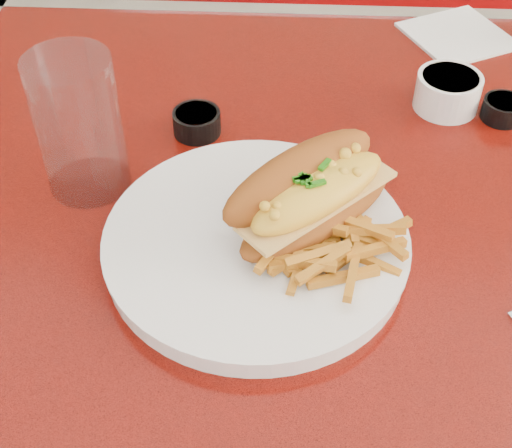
{
  "coord_description": "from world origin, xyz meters",
  "views": [
    {
      "loc": [
        -0.15,
        -0.61,
        1.3
      ],
      "look_at": [
        -0.17,
        -0.11,
        0.81
      ],
      "focal_mm": 50.0,
      "sensor_mm": 36.0,
      "label": 1
    }
  ],
  "objects_px": {
    "booth_bench_far": "(346,113)",
    "fork": "(321,224)",
    "mac_hoagie": "(311,193)",
    "water_tumbler": "(79,126)",
    "gravy_ramekin": "(448,91)",
    "dinner_plate": "(256,243)",
    "sauce_cup_right": "(503,109)",
    "sauce_cup_left": "(197,121)",
    "diner_table": "(393,281)"
  },
  "relations": [
    {
      "from": "mac_hoagie",
      "to": "gravy_ramekin",
      "type": "relative_size",
      "value": 1.92
    },
    {
      "from": "diner_table",
      "to": "gravy_ramekin",
      "type": "xyz_separation_m",
      "value": [
        0.06,
        0.16,
        0.19
      ]
    },
    {
      "from": "mac_hoagie",
      "to": "water_tumbler",
      "type": "xyz_separation_m",
      "value": [
        -0.25,
        0.07,
        0.02
      ]
    },
    {
      "from": "diner_table",
      "to": "sauce_cup_right",
      "type": "distance_m",
      "value": 0.25
    },
    {
      "from": "booth_bench_far",
      "to": "dinner_plate",
      "type": "relative_size",
      "value": 2.98
    },
    {
      "from": "booth_bench_far",
      "to": "sauce_cup_left",
      "type": "relative_size",
      "value": 18.73
    },
    {
      "from": "booth_bench_far",
      "to": "sauce_cup_right",
      "type": "distance_m",
      "value": 0.85
    },
    {
      "from": "booth_bench_far",
      "to": "fork",
      "type": "xyz_separation_m",
      "value": [
        -0.11,
        -0.9,
        0.5
      ]
    },
    {
      "from": "gravy_ramekin",
      "to": "sauce_cup_right",
      "type": "height_order",
      "value": "gravy_ramekin"
    },
    {
      "from": "gravy_ramekin",
      "to": "water_tumbler",
      "type": "distance_m",
      "value": 0.45
    },
    {
      "from": "mac_hoagie",
      "to": "dinner_plate",
      "type": "bearing_deg",
      "value": 164.63
    },
    {
      "from": "fork",
      "to": "water_tumbler",
      "type": "relative_size",
      "value": 0.92
    },
    {
      "from": "sauce_cup_right",
      "to": "water_tumbler",
      "type": "relative_size",
      "value": 0.43
    },
    {
      "from": "diner_table",
      "to": "mac_hoagie",
      "type": "height_order",
      "value": "mac_hoagie"
    },
    {
      "from": "mac_hoagie",
      "to": "sauce_cup_right",
      "type": "height_order",
      "value": "mac_hoagie"
    },
    {
      "from": "dinner_plate",
      "to": "mac_hoagie",
      "type": "height_order",
      "value": "mac_hoagie"
    },
    {
      "from": "diner_table",
      "to": "fork",
      "type": "height_order",
      "value": "fork"
    },
    {
      "from": "water_tumbler",
      "to": "dinner_plate",
      "type": "bearing_deg",
      "value": -27.18
    },
    {
      "from": "booth_bench_far",
      "to": "mac_hoagie",
      "type": "xyz_separation_m",
      "value": [
        -0.12,
        -0.89,
        0.54
      ]
    },
    {
      "from": "mac_hoagie",
      "to": "water_tumbler",
      "type": "relative_size",
      "value": 1.31
    },
    {
      "from": "booth_bench_far",
      "to": "mac_hoagie",
      "type": "height_order",
      "value": "booth_bench_far"
    },
    {
      "from": "diner_table",
      "to": "booth_bench_far",
      "type": "height_order",
      "value": "booth_bench_far"
    },
    {
      "from": "sauce_cup_left",
      "to": "booth_bench_far",
      "type": "bearing_deg",
      "value": 70.71
    },
    {
      "from": "diner_table",
      "to": "water_tumbler",
      "type": "bearing_deg",
      "value": -178.42
    },
    {
      "from": "dinner_plate",
      "to": "sauce_cup_right",
      "type": "xyz_separation_m",
      "value": [
        0.29,
        0.24,
        0.0
      ]
    },
    {
      "from": "sauce_cup_left",
      "to": "water_tumbler",
      "type": "xyz_separation_m",
      "value": [
        -0.11,
        -0.1,
        0.06
      ]
    },
    {
      "from": "mac_hoagie",
      "to": "sauce_cup_left",
      "type": "bearing_deg",
      "value": 85.53
    },
    {
      "from": "dinner_plate",
      "to": "gravy_ramekin",
      "type": "height_order",
      "value": "gravy_ramekin"
    },
    {
      "from": "mac_hoagie",
      "to": "fork",
      "type": "relative_size",
      "value": 1.42
    },
    {
      "from": "mac_hoagie",
      "to": "fork",
      "type": "bearing_deg",
      "value": -71.64
    },
    {
      "from": "booth_bench_far",
      "to": "gravy_ramekin",
      "type": "bearing_deg",
      "value": -85.04
    },
    {
      "from": "dinner_plate",
      "to": "fork",
      "type": "xyz_separation_m",
      "value": [
        0.07,
        0.02,
        0.01
      ]
    },
    {
      "from": "mac_hoagie",
      "to": "water_tumbler",
      "type": "bearing_deg",
      "value": 120.83
    },
    {
      "from": "booth_bench_far",
      "to": "mac_hoagie",
      "type": "relative_size",
      "value": 5.8
    },
    {
      "from": "sauce_cup_right",
      "to": "diner_table",
      "type": "bearing_deg",
      "value": -132.25
    },
    {
      "from": "mac_hoagie",
      "to": "gravy_ramekin",
      "type": "distance_m",
      "value": 0.3
    },
    {
      "from": "mac_hoagie",
      "to": "water_tumbler",
      "type": "distance_m",
      "value": 0.26
    },
    {
      "from": "booth_bench_far",
      "to": "water_tumbler",
      "type": "bearing_deg",
      "value": -113.86
    },
    {
      "from": "gravy_ramekin",
      "to": "sauce_cup_left",
      "type": "relative_size",
      "value": 1.68
    },
    {
      "from": "dinner_plate",
      "to": "booth_bench_far",
      "type": "bearing_deg",
      "value": 79.47
    },
    {
      "from": "gravy_ramekin",
      "to": "sauce_cup_right",
      "type": "xyz_separation_m",
      "value": [
        0.07,
        -0.02,
        -0.01
      ]
    },
    {
      "from": "water_tumbler",
      "to": "sauce_cup_right",
      "type": "bearing_deg",
      "value": 16.74
    },
    {
      "from": "dinner_plate",
      "to": "mac_hoagie",
      "type": "relative_size",
      "value": 1.94
    },
    {
      "from": "gravy_ramekin",
      "to": "sauce_cup_right",
      "type": "relative_size",
      "value": 1.59
    },
    {
      "from": "booth_bench_far",
      "to": "gravy_ramekin",
      "type": "distance_m",
      "value": 0.83
    },
    {
      "from": "booth_bench_far",
      "to": "gravy_ramekin",
      "type": "xyz_separation_m",
      "value": [
        0.06,
        -0.65,
        0.51
      ]
    },
    {
      "from": "mac_hoagie",
      "to": "fork",
      "type": "distance_m",
      "value": 0.04
    },
    {
      "from": "gravy_ramekin",
      "to": "water_tumbler",
      "type": "height_order",
      "value": "water_tumbler"
    },
    {
      "from": "booth_bench_far",
      "to": "gravy_ramekin",
      "type": "height_order",
      "value": "booth_bench_far"
    },
    {
      "from": "water_tumbler",
      "to": "diner_table",
      "type": "bearing_deg",
      "value": 1.58
    }
  ]
}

